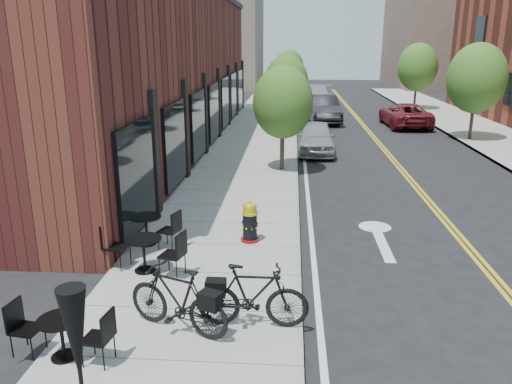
{
  "coord_description": "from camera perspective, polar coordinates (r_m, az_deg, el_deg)",
  "views": [
    {
      "loc": [
        -0.25,
        -9.31,
        4.66
      ],
      "look_at": [
        -1.14,
        2.94,
        1.0
      ],
      "focal_mm": 35.0,
      "sensor_mm": 36.0,
      "label": 1
    }
  ],
  "objects": [
    {
      "name": "tree_far_b",
      "position": [
        26.86,
        23.92,
        11.79
      ],
      "size": [
        2.8,
        2.8,
        4.62
      ],
      "color": "#382B1E",
      "rests_on": "sidewalk_far"
    },
    {
      "name": "tree_near_c",
      "position": [
        34.37,
        3.65,
        13.01
      ],
      "size": [
        2.1,
        2.1,
        3.67
      ],
      "color": "#382B1E",
      "rests_on": "sidewalk_near"
    },
    {
      "name": "ground",
      "position": [
        10.41,
        5.16,
        -10.06
      ],
      "size": [
        120.0,
        120.0,
        0.0
      ],
      "primitive_type": "plane",
      "color": "black",
      "rests_on": "ground"
    },
    {
      "name": "bistro_set_c",
      "position": [
        11.94,
        -12.45,
        -3.81
      ],
      "size": [
        1.72,
        0.92,
        0.9
      ],
      "rotation": [
        0.0,
        0.0,
        -0.31
      ],
      "color": "black",
      "rests_on": "sidewalk_near"
    },
    {
      "name": "tree_far_c",
      "position": [
        38.37,
        17.99,
        13.42
      ],
      "size": [
        2.8,
        2.8,
        4.62
      ],
      "color": "#382B1E",
      "rests_on": "sidewalk_far"
    },
    {
      "name": "parked_car_b",
      "position": [
        31.34,
        7.58,
        9.41
      ],
      "size": [
        2.22,
        5.12,
        1.64
      ],
      "primitive_type": "imported",
      "rotation": [
        0.0,
        0.0,
        0.1
      ],
      "color": "black",
      "rests_on": "ground"
    },
    {
      "name": "parked_car_far",
      "position": [
        30.61,
        16.65,
        8.45
      ],
      "size": [
        2.46,
        5.0,
        1.37
      ],
      "primitive_type": "imported",
      "rotation": [
        0.0,
        0.0,
        3.18
      ],
      "color": "maroon",
      "rests_on": "ground"
    },
    {
      "name": "bg_building_left",
      "position": [
        57.83,
        -3.71,
        16.89
      ],
      "size": [
        8.0,
        14.0,
        10.0
      ],
      "primitive_type": "cube",
      "color": "#726656",
      "rests_on": "ground"
    },
    {
      "name": "parked_car_a",
      "position": [
        22.25,
        6.83,
        6.2
      ],
      "size": [
        1.68,
        4.07,
        1.38
      ],
      "primitive_type": "imported",
      "rotation": [
        0.0,
        0.0,
        -0.01
      ],
      "color": "#96989E",
      "rests_on": "ground"
    },
    {
      "name": "bg_building_right",
      "position": [
        61.51,
        20.38,
        16.86
      ],
      "size": [
        10.0,
        16.0,
        12.0
      ],
      "primitive_type": "cube",
      "color": "brown",
      "rests_on": "ground"
    },
    {
      "name": "tree_near_b",
      "position": [
        26.38,
        3.46,
        12.34
      ],
      "size": [
        2.3,
        2.3,
        3.98
      ],
      "color": "#382B1E",
      "rests_on": "sidewalk_near"
    },
    {
      "name": "building_near",
      "position": [
        24.16,
        -11.17,
        13.54
      ],
      "size": [
        5.0,
        28.0,
        7.0
      ],
      "primitive_type": "cube",
      "color": "#411614",
      "rests_on": "ground"
    },
    {
      "name": "sidewalk_near",
      "position": [
        19.92,
        -1.01,
        3.25
      ],
      "size": [
        4.0,
        70.0,
        0.12
      ],
      "primitive_type": "cube",
      "color": "#9E9B93",
      "rests_on": "ground"
    },
    {
      "name": "bicycle_right",
      "position": [
        8.37,
        -0.37,
        -11.8
      ],
      "size": [
        1.85,
        0.53,
        1.11
      ],
      "primitive_type": "imported",
      "rotation": [
        0.0,
        0.0,
        1.57
      ],
      "color": "black",
      "rests_on": "sidewalk_near"
    },
    {
      "name": "bistro_set_b",
      "position": [
        10.56,
        -12.7,
        -6.45
      ],
      "size": [
        1.8,
        0.92,
        0.95
      ],
      "rotation": [
        0.0,
        0.0,
        -0.26
      ],
      "color": "black",
      "rests_on": "sidewalk_near"
    },
    {
      "name": "fire_hydrant",
      "position": [
        11.85,
        -0.71,
        -3.47
      ],
      "size": [
        0.58,
        0.58,
        1.0
      ],
      "rotation": [
        0.0,
        0.0,
        -0.43
      ],
      "color": "maroon",
      "rests_on": "sidewalk_near"
    },
    {
      "name": "tree_near_a",
      "position": [
        18.42,
        3.08,
        10.17
      ],
      "size": [
        2.2,
        2.2,
        3.81
      ],
      "color": "#382B1E",
      "rests_on": "sidewalk_near"
    },
    {
      "name": "tree_near_d",
      "position": [
        42.35,
        3.79,
        14.03
      ],
      "size": [
        2.4,
        2.4,
        4.11
      ],
      "color": "#382B1E",
      "rests_on": "sidewalk_near"
    },
    {
      "name": "parked_car_c",
      "position": [
        38.82,
        6.98,
        10.75
      ],
      "size": [
        2.83,
        5.67,
        1.58
      ],
      "primitive_type": "imported",
      "rotation": [
        0.0,
        0.0,
        -0.12
      ],
      "color": "#A0A1A5",
      "rests_on": "ground"
    },
    {
      "name": "patio_umbrella",
      "position": [
        5.28,
        -19.71,
        -16.82
      ],
      "size": [
        0.39,
        0.39,
        2.39
      ],
      "color": "black",
      "rests_on": "sidewalk_near"
    },
    {
      "name": "bistro_set_a",
      "position": [
        8.21,
        -21.34,
        -14.71
      ],
      "size": [
        1.6,
        0.76,
        0.85
      ],
      "rotation": [
        0.0,
        0.0,
        -0.14
      ],
      "color": "black",
      "rests_on": "sidewalk_near"
    },
    {
      "name": "bicycle_left",
      "position": [
        8.35,
        -8.97,
        -12.01
      ],
      "size": [
        1.95,
        1.23,
        1.14
      ],
      "primitive_type": "imported",
      "rotation": [
        0.0,
        0.0,
        -1.97
      ],
      "color": "black",
      "rests_on": "sidewalk_near"
    }
  ]
}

